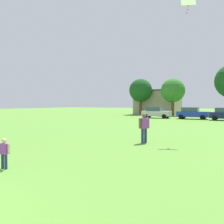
# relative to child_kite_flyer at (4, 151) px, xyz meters

# --- Properties ---
(ground_plane) EXTENTS (160.00, 160.00, 0.00)m
(ground_plane) POSITION_rel_child_kite_flyer_xyz_m (1.14, 26.13, -0.64)
(ground_plane) COLOR #568C33
(child_kite_flyer) EXTENTS (0.51, 0.22, 1.07)m
(child_kite_flyer) POSITION_rel_child_kite_flyer_xyz_m (0.00, 0.00, 0.00)
(child_kite_flyer) COLOR navy
(child_kite_flyer) RESTS_ON ground
(adult_bystander) EXTENTS (0.50, 0.76, 1.70)m
(adult_bystander) POSITION_rel_child_kite_flyer_xyz_m (2.21, 7.68, 0.38)
(adult_bystander) COLOR navy
(adult_bystander) RESTS_ON ground
(kite) EXTENTS (1.00, 0.70, 1.03)m
(kite) POSITION_rel_child_kite_flyer_xyz_m (3.95, 10.90, 8.07)
(kite) COLOR #8CD859
(parked_car_silver_0) EXTENTS (4.30, 2.02, 1.68)m
(parked_car_silver_0) POSITION_rel_child_kite_flyer_xyz_m (-4.88, 31.16, 0.22)
(parked_car_silver_0) COLOR silver
(parked_car_silver_0) RESTS_ON ground
(parked_car_blue_1) EXTENTS (4.30, 2.02, 1.68)m
(parked_car_blue_1) POSITION_rel_child_kite_flyer_xyz_m (0.49, 31.23, 0.22)
(parked_car_blue_1) COLOR #1E38AD
(parked_car_blue_1) RESTS_ON ground
(tree_far_left) EXTENTS (4.53, 4.53, 7.06)m
(tree_far_left) POSITION_rel_child_kite_flyer_xyz_m (-11.06, 40.29, 4.13)
(tree_far_left) COLOR brown
(tree_far_left) RESTS_ON ground
(tree_center) EXTENTS (4.34, 4.34, 6.77)m
(tree_center) POSITION_rel_child_kite_flyer_xyz_m (-4.46, 39.50, 3.93)
(tree_center) COLOR brown
(tree_center) RESTS_ON ground
(house_left) EXTENTS (8.70, 7.36, 4.99)m
(house_left) POSITION_rel_child_kite_flyer_xyz_m (-9.00, 44.90, 1.87)
(house_left) COLOR tan
(house_left) RESTS_ON ground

